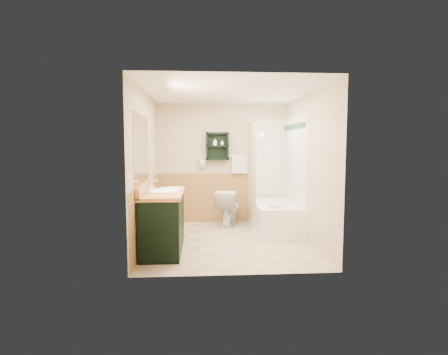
# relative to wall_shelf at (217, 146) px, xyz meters

# --- Properties ---
(floor) EXTENTS (3.00, 3.00, 0.00)m
(floor) POSITION_rel_wall_shelf_xyz_m (0.10, -1.41, -1.55)
(floor) COLOR #C5B08F
(floor) RESTS_ON ground
(back_wall) EXTENTS (2.60, 0.04, 2.40)m
(back_wall) POSITION_rel_wall_shelf_xyz_m (0.10, 0.11, -0.35)
(back_wall) COLOR beige
(back_wall) RESTS_ON ground
(left_wall) EXTENTS (0.04, 3.00, 2.40)m
(left_wall) POSITION_rel_wall_shelf_xyz_m (-1.22, -1.41, -0.35)
(left_wall) COLOR beige
(left_wall) RESTS_ON ground
(right_wall) EXTENTS (0.04, 3.00, 2.40)m
(right_wall) POSITION_rel_wall_shelf_xyz_m (1.42, -1.41, -0.35)
(right_wall) COLOR beige
(right_wall) RESTS_ON ground
(ceiling) EXTENTS (2.60, 3.00, 0.04)m
(ceiling) POSITION_rel_wall_shelf_xyz_m (0.10, -1.41, 0.87)
(ceiling) COLOR white
(ceiling) RESTS_ON back_wall
(wainscot_left) EXTENTS (2.98, 2.98, 1.00)m
(wainscot_left) POSITION_rel_wall_shelf_xyz_m (-1.19, -1.41, -1.05)
(wainscot_left) COLOR #B7864A
(wainscot_left) RESTS_ON left_wall
(wainscot_back) EXTENTS (2.58, 2.58, 1.00)m
(wainscot_back) POSITION_rel_wall_shelf_xyz_m (0.10, 0.08, -1.05)
(wainscot_back) COLOR #B7864A
(wainscot_back) RESTS_ON back_wall
(mirror_frame) EXTENTS (1.30, 1.30, 1.00)m
(mirror_frame) POSITION_rel_wall_shelf_xyz_m (-1.17, -1.96, -0.05)
(mirror_frame) COLOR #9C6333
(mirror_frame) RESTS_ON left_wall
(mirror_glass) EXTENTS (1.20, 1.20, 0.90)m
(mirror_glass) POSITION_rel_wall_shelf_xyz_m (-1.17, -1.96, -0.05)
(mirror_glass) COLOR white
(mirror_glass) RESTS_ON left_wall
(tile_right) EXTENTS (1.50, 1.50, 2.10)m
(tile_right) POSITION_rel_wall_shelf_xyz_m (1.38, -0.66, -0.50)
(tile_right) COLOR white
(tile_right) RESTS_ON right_wall
(tile_back) EXTENTS (0.95, 0.95, 2.10)m
(tile_back) POSITION_rel_wall_shelf_xyz_m (1.13, 0.07, -0.50)
(tile_back) COLOR white
(tile_back) RESTS_ON back_wall
(tile_accent) EXTENTS (1.50, 1.50, 0.10)m
(tile_accent) POSITION_rel_wall_shelf_xyz_m (1.37, -0.66, 0.35)
(tile_accent) COLOR #134524
(tile_accent) RESTS_ON right_wall
(wall_shelf) EXTENTS (0.45, 0.15, 0.55)m
(wall_shelf) POSITION_rel_wall_shelf_xyz_m (0.00, 0.00, 0.00)
(wall_shelf) COLOR black
(wall_shelf) RESTS_ON back_wall
(hair_dryer) EXTENTS (0.10, 0.24, 0.18)m
(hair_dryer) POSITION_rel_wall_shelf_xyz_m (-0.30, 0.02, -0.35)
(hair_dryer) COLOR silver
(hair_dryer) RESTS_ON back_wall
(towel_bar) EXTENTS (0.40, 0.06, 0.40)m
(towel_bar) POSITION_rel_wall_shelf_xyz_m (0.45, 0.04, -0.20)
(towel_bar) COLOR white
(towel_bar) RESTS_ON back_wall
(curtain_rod) EXTENTS (0.03, 1.60, 0.03)m
(curtain_rod) POSITION_rel_wall_shelf_xyz_m (0.63, -0.66, 0.45)
(curtain_rod) COLOR silver
(curtain_rod) RESTS_ON back_wall
(shower_curtain) EXTENTS (1.05, 1.05, 1.70)m
(shower_curtain) POSITION_rel_wall_shelf_xyz_m (0.63, -0.48, -0.40)
(shower_curtain) COLOR beige
(shower_curtain) RESTS_ON curtain_rod
(vanity) EXTENTS (0.59, 1.39, 0.88)m
(vanity) POSITION_rel_wall_shelf_xyz_m (-0.89, -1.80, -1.11)
(vanity) COLOR black
(vanity) RESTS_ON ground
(bathtub) EXTENTS (0.77, 1.50, 0.52)m
(bathtub) POSITION_rel_wall_shelf_xyz_m (1.03, -0.75, -1.29)
(bathtub) COLOR white
(bathtub) RESTS_ON ground
(toilet) EXTENTS (0.59, 0.80, 0.71)m
(toilet) POSITION_rel_wall_shelf_xyz_m (0.20, -0.31, -1.20)
(toilet) COLOR white
(toilet) RESTS_ON ground
(counter_towel) EXTENTS (0.31, 0.24, 0.04)m
(counter_towel) POSITION_rel_wall_shelf_xyz_m (-0.79, -1.73, -0.65)
(counter_towel) COLOR white
(counter_towel) RESTS_ON vanity
(vanity_book) EXTENTS (0.17, 0.03, 0.23)m
(vanity_book) POSITION_rel_wall_shelf_xyz_m (-1.06, -1.45, -0.55)
(vanity_book) COLOR black
(vanity_book) RESTS_ON vanity
(tub_towel) EXTENTS (0.23, 0.19, 0.07)m
(tub_towel) POSITION_rel_wall_shelf_xyz_m (0.91, -1.23, -1.00)
(tub_towel) COLOR white
(tub_towel) RESTS_ON bathtub
(soap_bottle_a) EXTENTS (0.09, 0.15, 0.07)m
(soap_bottle_a) POSITION_rel_wall_shelf_xyz_m (-0.05, -0.01, 0.05)
(soap_bottle_a) COLOR white
(soap_bottle_a) RESTS_ON wall_shelf
(soap_bottle_b) EXTENTS (0.11, 0.12, 0.08)m
(soap_bottle_b) POSITION_rel_wall_shelf_xyz_m (0.10, -0.01, 0.05)
(soap_bottle_b) COLOR white
(soap_bottle_b) RESTS_ON wall_shelf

